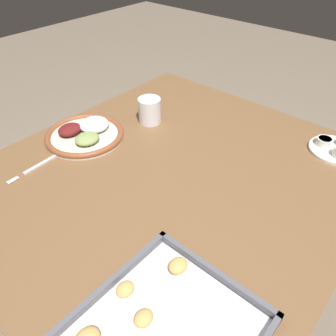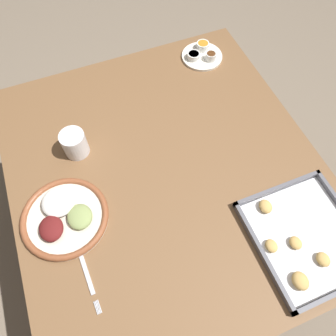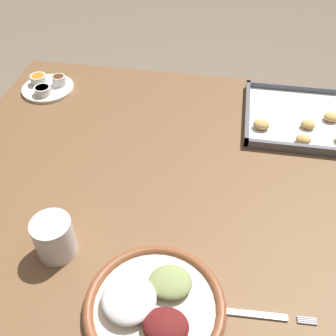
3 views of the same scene
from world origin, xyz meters
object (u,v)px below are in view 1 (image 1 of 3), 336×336
at_px(dinner_plate, 85,134).
at_px(fork, 42,163).
at_px(baking_tray, 158,331).
at_px(saucer_plate, 336,148).
at_px(drinking_cup, 150,110).

distance_m(dinner_plate, fork, 0.18).
xyz_separation_m(fork, baking_tray, (0.14, 0.62, 0.01)).
bearing_deg(saucer_plate, dinner_plate, -54.72).
bearing_deg(fork, dinner_plate, -176.94).
bearing_deg(drinking_cup, saucer_plate, 113.85).
bearing_deg(dinner_plate, baking_tray, 62.75).
relative_size(dinner_plate, baking_tray, 0.78).
xyz_separation_m(fork, drinking_cup, (-0.40, 0.08, 0.04)).
relative_size(baking_tray, drinking_cup, 3.74).
height_order(fork, saucer_plate, saucer_plate).
xyz_separation_m(saucer_plate, baking_tray, (0.81, -0.04, -0.00)).
relative_size(fork, saucer_plate, 1.29).
height_order(fork, baking_tray, baking_tray).
bearing_deg(saucer_plate, drinking_cup, -66.15).
bearing_deg(drinking_cup, baking_tray, 44.53).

